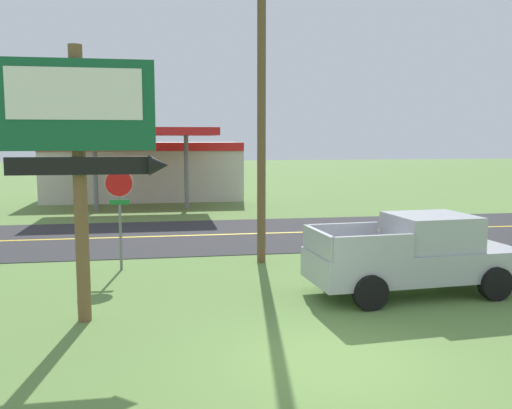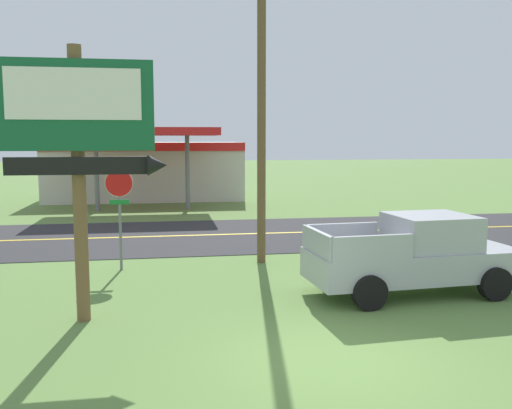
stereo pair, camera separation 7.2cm
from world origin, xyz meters
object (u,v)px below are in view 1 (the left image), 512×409
(gas_station, at_px, (145,168))
(pickup_silver_parked_on_lawn, at_px, (416,255))
(stop_sign, at_px, (119,201))
(utility_pole, at_px, (261,95))
(motel_sign, at_px, (81,135))

(gas_station, height_order, pickup_silver_parked_on_lawn, gas_station)
(stop_sign, distance_m, pickup_silver_parked_on_lawn, 8.34)
(gas_station, bearing_deg, utility_pole, -78.17)
(motel_sign, distance_m, pickup_silver_parked_on_lawn, 8.33)
(stop_sign, xyz_separation_m, gas_station, (0.16, 19.73, -0.08))
(motel_sign, bearing_deg, utility_pole, 47.55)
(gas_station, bearing_deg, motel_sign, -91.23)
(motel_sign, xyz_separation_m, stop_sign, (0.37, 4.70, -1.87))
(motel_sign, relative_size, utility_pole, 0.59)
(gas_station, bearing_deg, pickup_silver_parked_on_lawn, -72.94)
(utility_pole, bearing_deg, stop_sign, -175.62)
(motel_sign, xyz_separation_m, utility_pole, (4.59, 5.02, 1.23))
(motel_sign, height_order, pickup_silver_parked_on_lawn, motel_sign)
(utility_pole, bearing_deg, gas_station, 101.83)
(motel_sign, bearing_deg, pickup_silver_parked_on_lawn, 6.87)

